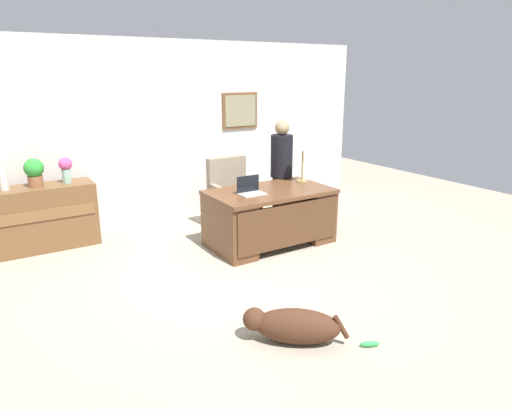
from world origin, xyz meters
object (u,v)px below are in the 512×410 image
at_px(dog_toy_ball, 310,317).
at_px(desk, 271,216).
at_px(credenza, 42,218).
at_px(desk_lamp, 303,146).
at_px(person_standing, 281,173).
at_px(vase_empty, 4,180).
at_px(dog_toy_bone, 370,344).
at_px(armchair, 232,197).
at_px(dog_lying, 293,325).
at_px(laptop, 250,190).
at_px(vase_with_flowers, 66,168).
at_px(potted_plant, 34,171).

bearing_deg(dog_toy_ball, desk, 66.60).
bearing_deg(credenza, dog_toy_ball, -61.67).
bearing_deg(dog_toy_ball, desk_lamp, 54.64).
xyz_separation_m(person_standing, vase_empty, (-3.53, 0.88, 0.15)).
distance_m(desk_lamp, dog_toy_bone, 3.17).
height_order(armchair, desk_lamp, desk_lamp).
bearing_deg(desk_lamp, desk, -164.86).
xyz_separation_m(desk_lamp, dog_toy_ball, (-1.45, -2.04, -1.20)).
relative_size(desk, dog_toy_bone, 9.44).
bearing_deg(dog_lying, armchair, 70.37).
bearing_deg(laptop, person_standing, 33.27).
height_order(credenza, dog_toy_bone, credenza).
bearing_deg(dog_lying, dog_toy_bone, -39.09).
bearing_deg(credenza, dog_lying, -67.33).
distance_m(desk, vase_empty, 3.35).
height_order(laptop, vase_empty, vase_empty).
relative_size(desk_lamp, dog_toy_bone, 3.75).
xyz_separation_m(armchair, dog_lying, (-1.03, -2.90, -0.32)).
xyz_separation_m(armchair, dog_toy_bone, (-0.53, -3.31, -0.45)).
bearing_deg(dog_toy_bone, credenza, 116.71).
height_order(desk_lamp, vase_with_flowers, desk_lamp).
height_order(credenza, dog_toy_ball, credenza).
distance_m(credenza, potted_plant, 0.61).
height_order(credenza, person_standing, person_standing).
distance_m(armchair, dog_lying, 3.09).
distance_m(credenza, vase_with_flowers, 0.72).
bearing_deg(desk_lamp, laptop, -169.40).
bearing_deg(armchair, vase_with_flowers, 164.24).
distance_m(laptop, potted_plant, 2.73).
height_order(desk, vase_with_flowers, vase_with_flowers).
height_order(armchair, person_standing, person_standing).
bearing_deg(desk, vase_with_flowers, 146.96).
distance_m(laptop, vase_with_flowers, 2.42).
height_order(dog_lying, vase_empty, vase_empty).
height_order(dog_lying, dog_toy_ball, dog_lying).
xyz_separation_m(desk, credenza, (-2.60, 1.45, 0.02)).
height_order(desk_lamp, potted_plant, desk_lamp).
xyz_separation_m(vase_with_flowers, vase_empty, (-0.72, 0.00, -0.08)).
bearing_deg(desk, dog_toy_bone, -104.50).
bearing_deg(laptop, desk, 1.15).
relative_size(laptop, desk_lamp, 0.50).
xyz_separation_m(credenza, dog_toy_bone, (1.97, -3.91, -0.39)).
bearing_deg(armchair, desk_lamp, -42.29).
height_order(vase_empty, dog_toy_ball, vase_empty).
bearing_deg(laptop, dog_toy_bone, -97.33).
distance_m(dog_lying, potted_plant, 3.90).
distance_m(vase_empty, potted_plant, 0.36).
bearing_deg(credenza, person_standing, -15.45).
distance_m(desk, dog_lying, 2.35).
relative_size(desk, dog_lying, 2.10).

